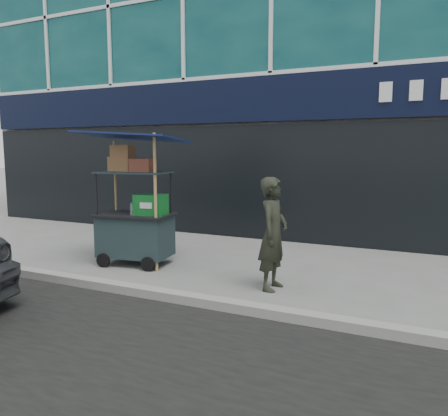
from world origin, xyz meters
The scene contains 4 objects.
ground centered at (0.00, 0.00, 0.00)m, with size 80.00×80.00×0.00m, color slate.
curb centered at (0.00, -0.20, 0.06)m, with size 80.00×0.18×0.12m, color gray.
vendor_cart centered at (-1.31, 1.09, 0.76)m, with size 1.74×1.33×2.17m.
vendor_man centered at (1.14, 0.79, 0.76)m, with size 0.55×0.36×1.51m, color black.
Camera 1 is at (2.96, -4.66, 1.84)m, focal length 35.00 mm.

